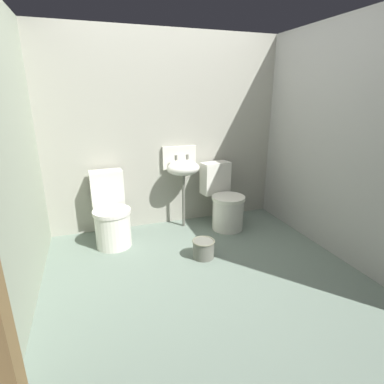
# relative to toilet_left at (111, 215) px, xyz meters

# --- Properties ---
(ground_plane) EXTENTS (3.23, 2.92, 0.08)m
(ground_plane) POSITION_rel_toilet_left_xyz_m (0.74, -0.91, -0.36)
(ground_plane) COLOR slate
(wall_back) EXTENTS (3.23, 0.10, 2.29)m
(wall_back) POSITION_rel_toilet_left_xyz_m (0.74, 0.40, 0.82)
(wall_back) COLOR #A09F90
(wall_back) RESTS_ON ground
(wall_left) EXTENTS (0.10, 2.72, 2.29)m
(wall_left) POSITION_rel_toilet_left_xyz_m (-0.73, -0.81, 0.82)
(wall_left) COLOR #9AA48E
(wall_left) RESTS_ON ground
(wall_right) EXTENTS (0.10, 2.72, 2.29)m
(wall_right) POSITION_rel_toilet_left_xyz_m (2.20, -0.81, 0.82)
(wall_right) COLOR #9A9A95
(wall_right) RESTS_ON ground
(toilet_left) EXTENTS (0.42, 0.61, 0.78)m
(toilet_left) POSITION_rel_toilet_left_xyz_m (0.00, 0.00, 0.00)
(toilet_left) COLOR silver
(toilet_left) RESTS_ON ground
(toilet_right) EXTENTS (0.48, 0.65, 0.78)m
(toilet_right) POSITION_rel_toilet_left_xyz_m (1.36, 0.00, 0.00)
(toilet_right) COLOR silver
(toilet_right) RESTS_ON ground
(sink) EXTENTS (0.42, 0.35, 0.99)m
(sink) POSITION_rel_toilet_left_xyz_m (0.88, 0.19, 0.43)
(sink) COLOR #63645A
(sink) RESTS_ON ground
(bucket) EXTENTS (0.23, 0.23, 0.19)m
(bucket) POSITION_rel_toilet_left_xyz_m (0.85, -0.64, -0.22)
(bucket) COLOR #63645A
(bucket) RESTS_ON ground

